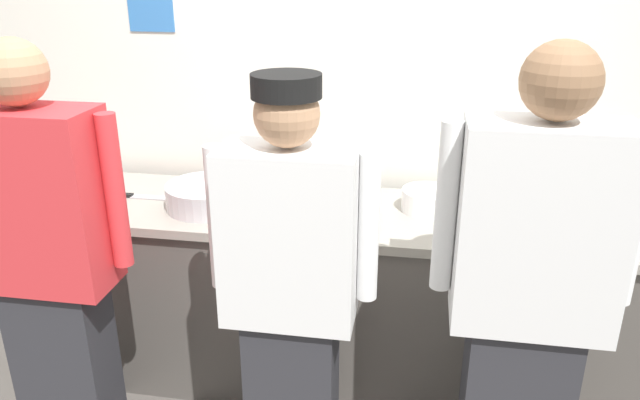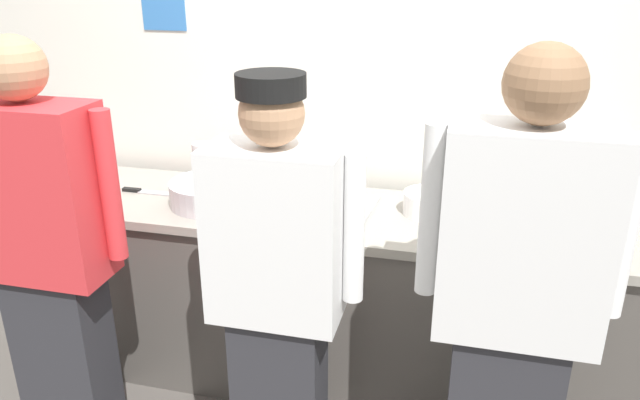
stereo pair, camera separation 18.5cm
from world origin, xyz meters
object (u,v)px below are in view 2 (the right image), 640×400
chef_far_right (514,308)px  ramekin_yellow_sauce (484,207)px  squeeze_bottle_primary (532,222)px  ramekin_orange_sauce (479,226)px  plate_stack_front (430,203)px  deli_cup (559,232)px  chef_near_left (48,254)px  chefs_knife (145,191)px  squeeze_bottle_secondary (265,173)px  ramekin_green_sauce (108,180)px  mixing_bowl_steel (211,193)px  sheet_tray (322,206)px  chef_center (277,291)px  plate_stack_rear (563,215)px

chef_far_right → ramekin_yellow_sauce: chef_far_right is taller
squeeze_bottle_primary → ramekin_orange_sauce: bearing=156.5°
plate_stack_front → deli_cup: (0.51, -0.19, 0.00)m
chef_near_left → chefs_knife: size_ratio=6.18×
squeeze_bottle_secondary → ramekin_green_sauce: (-0.78, -0.12, -0.06)m
squeeze_bottle_primary → plate_stack_front: bearing=151.3°
mixing_bowl_steel → chefs_knife: 0.38m
sheet_tray → squeeze_bottle_secondary: bearing=152.0°
ramekin_green_sauce → deli_cup: 2.10m
mixing_bowl_steel → chef_far_right: bearing=-26.6°
chef_far_right → deli_cup: bearing=71.8°
plate_stack_front → chefs_knife: plate_stack_front is taller
chef_center → plate_stack_front: 0.89m
chef_far_right → ramekin_green_sauce: chef_far_right is taller
chef_center → squeeze_bottle_secondary: 0.94m
chef_center → chef_far_right: (0.78, -0.02, 0.06)m
mixing_bowl_steel → deli_cup: size_ratio=3.73×
ramekin_yellow_sauce → chef_near_left: bearing=-151.8°
chef_center → chefs_knife: (-0.88, 0.69, 0.03)m
chef_far_right → squeeze_bottle_primary: 0.56m
ramekin_green_sauce → ramekin_orange_sauce: bearing=-4.2°
chef_near_left → chef_center: bearing=1.1°
squeeze_bottle_secondary → ramekin_orange_sauce: bearing=-14.0°
chef_near_left → deli_cup: 1.95m
chefs_knife → ramekin_green_sauce: bearing=164.8°
chef_center → squeeze_bottle_primary: chef_center is taller
mixing_bowl_steel → squeeze_bottle_primary: 1.38m
chef_near_left → plate_stack_rear: 2.07m
plate_stack_front → ramekin_orange_sauce: 0.25m
ramekin_yellow_sauce → squeeze_bottle_primary: bearing=-60.0°
chef_near_left → squeeze_bottle_primary: bearing=17.4°
chef_near_left → chef_center: chef_near_left is taller
chef_center → plate_stack_front: bearing=58.8°
plate_stack_front → squeeze_bottle_secondary: (-0.80, 0.11, 0.04)m
plate_stack_front → plate_stack_rear: 0.56m
chefs_knife → plate_stack_rear: bearing=3.2°
squeeze_bottle_secondary → ramekin_yellow_sauce: 1.03m
squeeze_bottle_primary → ramekin_yellow_sauce: bearing=120.0°
chef_near_left → chef_center: (0.89, 0.02, -0.04)m
ramekin_orange_sauce → ramekin_green_sauce: (-1.79, 0.13, 0.00)m
chef_near_left → ramekin_green_sauce: (-0.23, 0.77, 0.01)m
sheet_tray → deli_cup: (0.98, -0.13, 0.04)m
plate_stack_rear → mixing_bowl_steel: (-1.53, -0.16, 0.02)m
plate_stack_rear → ramekin_orange_sauce: plate_stack_rear is taller
plate_stack_front → mixing_bowl_steel: bearing=-172.6°
ramekin_green_sauce → deli_cup: deli_cup is taller
chef_near_left → chef_center: size_ratio=1.06×
ramekin_yellow_sauce → deli_cup: 0.39m
chef_far_right → squeeze_bottle_primary: chef_far_right is taller
squeeze_bottle_secondary → deli_cup: squeeze_bottle_secondary is taller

